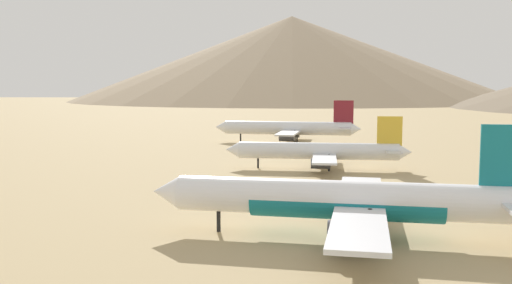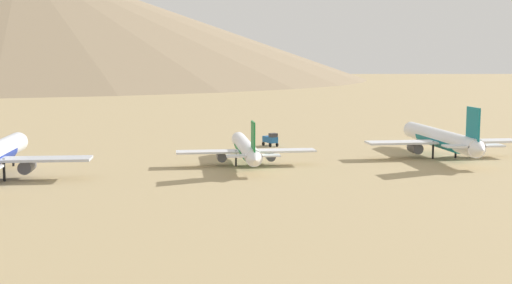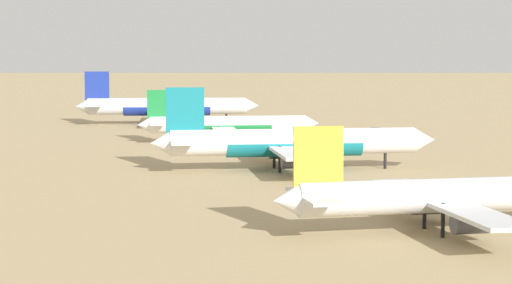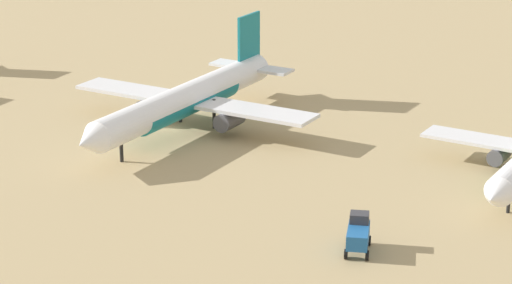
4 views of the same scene
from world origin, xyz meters
name	(u,v)px [view 2 (image 2 of 4)]	position (x,y,z in m)	size (l,w,h in m)	color
ground_plane	(447,156)	(0.00, 0.00, 0.00)	(1800.00, 1800.00, 0.00)	tan
parked_jet_2	(441,139)	(-0.64, 2.44, 4.71)	(49.03, 40.03, 14.15)	white
parked_jet_3	(246,148)	(0.61, 53.97, 3.93)	(40.86, 33.38, 11.80)	white
service_truck	(271,139)	(31.30, 38.40, 2.08)	(5.59, 3.73, 3.90)	#1E5999
desert_hill_0	(23,19)	(681.78, 137.52, 67.62)	(783.36, 783.36, 135.23)	#8C775B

